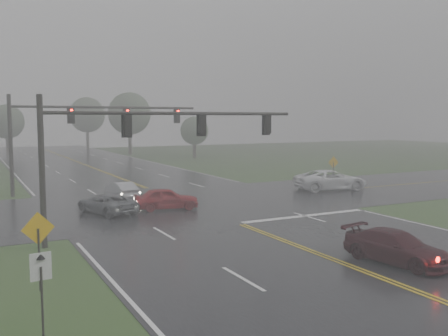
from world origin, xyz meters
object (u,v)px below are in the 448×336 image
sedan_maroon (396,263)px  pickup_white (330,190)px  sedan_red (166,210)px  signal_gantry_far (75,124)px  signal_gantry_near (132,138)px  sedan_silver (122,199)px  car_grey (107,213)px

sedan_maroon → pickup_white: (11.01, 17.41, 0.00)m
sedan_red → signal_gantry_far: (-3.53, 10.33, 5.34)m
signal_gantry_far → sedan_maroon: bearing=-73.8°
sedan_red → signal_gantry_near: (-4.09, -6.28, 4.82)m
sedan_maroon → sedan_silver: 21.53m
signal_gantry_near → signal_gantry_far: signal_gantry_far is taller
sedan_red → sedan_silver: 5.71m
car_grey → pickup_white: (18.62, 1.63, 0.00)m
pickup_white → signal_gantry_near: bearing=124.3°
signal_gantry_near → car_grey: bearing=86.5°
car_grey → signal_gantry_near: signal_gantry_near is taller
sedan_silver → pickup_white: (16.26, -3.47, 0.00)m
sedan_silver → signal_gantry_far: size_ratio=0.25×
car_grey → signal_gantry_far: 11.23m
sedan_red → car_grey: sedan_red is taller
sedan_maroon → sedan_silver: sedan_maroon is taller
sedan_silver → signal_gantry_far: (-2.21, 4.78, 5.34)m
sedan_maroon → signal_gantry_far: (-7.46, 25.66, 5.34)m
signal_gantry_near → signal_gantry_far: size_ratio=0.89×
sedan_silver → pickup_white: 16.62m
sedan_silver → car_grey: bearing=59.6°
sedan_silver → signal_gantry_far: 7.50m
signal_gantry_far → car_grey: bearing=-90.9°
car_grey → sedan_maroon: bearing=96.2°
car_grey → signal_gantry_near: bearing=67.0°
sedan_maroon → signal_gantry_near: 13.01m
pickup_white → signal_gantry_near: signal_gantry_near is taller
sedan_maroon → sedan_red: size_ratio=1.08×
pickup_white → signal_gantry_near: (-19.03, -8.37, 4.82)m
sedan_red → sedan_maroon: bearing=-153.9°
sedan_red → signal_gantry_far: bearing=30.5°
sedan_red → signal_gantry_far: signal_gantry_far is taller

